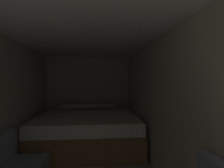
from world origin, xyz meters
name	(u,v)px	position (x,y,z in m)	size (l,w,h in m)	color
wall_back	(89,95)	(0.00, 4.75, 1.04)	(2.34, 0.05, 2.08)	beige
wall_right	(168,110)	(1.14, 2.06, 1.04)	(0.05, 5.33, 2.08)	beige
ceiling_slab	(81,28)	(0.00, 2.06, 2.10)	(2.34, 5.33, 0.05)	white
bed	(87,130)	(0.00, 3.73, 0.36)	(2.12, 1.94, 0.85)	#9E7247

